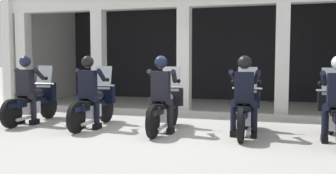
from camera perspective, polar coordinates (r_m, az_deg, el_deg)
The scene contains 12 objects.
ground_plane at distance 11.16m, azimuth 4.32°, elevation -3.53°, with size 80.00×80.00×0.00m, color #A8A59E.
station_building at distance 12.75m, azimuth 4.85°, elevation 7.51°, with size 11.58×4.30×3.53m.
kerb_strip at distance 10.22m, azimuth 1.75°, elevation -3.91°, with size 11.08×0.24×0.12m, color #B7B5AD.
motorcycle_far_left at distance 9.62m, azimuth -19.47°, elevation -2.05°, with size 0.62×2.04×1.35m.
police_officer_far_left at distance 9.36m, azimuth -20.56°, elevation 0.44°, with size 0.63×0.61×1.58m.
motorcycle_left at distance 8.67m, azimuth -10.95°, elevation -2.56°, with size 0.62×2.04×1.35m.
police_officer_left at distance 8.38m, azimuth -11.89°, elevation 0.19°, with size 0.63×0.61×1.58m.
motorcycle_center at distance 8.03m, azimuth -0.41°, elevation -3.03°, with size 0.62×2.04×1.35m.
police_officer_center at distance 7.71m, azimuth -1.03°, elevation -0.07°, with size 0.63×0.61×1.58m.
motorcycle_right at distance 7.82m, azimuth 11.54°, elevation -3.33°, with size 0.62×2.04×1.35m.
police_officer_right at distance 7.49m, azimuth 11.40°, elevation -0.29°, with size 0.63×0.61×1.58m.
motorcycle_far_right at distance 7.76m, azimuth 23.80°, elevation -3.67°, with size 0.62×2.04×1.35m.
Camera 1 is at (2.30, -7.81, 1.55)m, focal length 40.54 mm.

